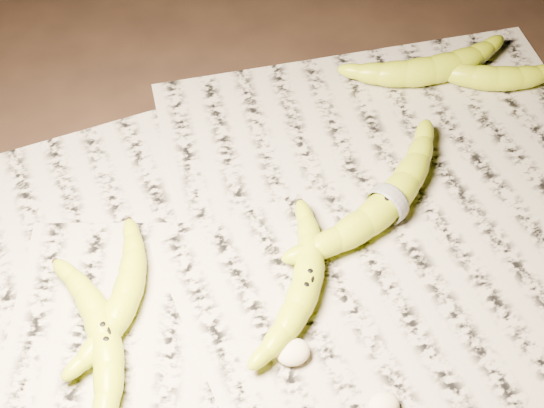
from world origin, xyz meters
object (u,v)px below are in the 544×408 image
object	(u,v)px
banana_taped	(388,202)
banana_upper_a	(431,68)
banana_left_b	(124,298)
banana_left_a	(104,338)
banana_upper_b	(496,76)
banana_center	(306,283)

from	to	relation	value
banana_taped	banana_upper_a	size ratio (longest dim) A/B	1.19
banana_taped	banana_upper_a	bearing A→B (deg)	22.09
banana_left_b	banana_left_a	bearing A→B (deg)	175.29
banana_taped	banana_upper_b	size ratio (longest dim) A/B	1.46
banana_center	banana_upper_a	distance (m)	0.39
banana_upper_a	banana_upper_b	world-z (taller)	banana_upper_a
banana_left_a	banana_taped	bearing A→B (deg)	-78.99
banana_taped	banana_upper_b	bearing A→B (deg)	3.85
banana_upper_a	banana_upper_b	xyz separation A→B (m)	(0.08, -0.04, -0.00)
banana_left_a	banana_center	bearing A→B (deg)	-91.28
banana_left_a	banana_center	world-z (taller)	same
banana_taped	banana_upper_a	xyz separation A→B (m)	(0.16, 0.19, -0.00)
banana_center	banana_upper_b	world-z (taller)	same
banana_left_a	banana_upper_b	size ratio (longest dim) A/B	1.16
banana_upper_a	banana_left_b	bearing A→B (deg)	-151.33
banana_upper_b	banana_left_a	bearing A→B (deg)	-137.92
banana_left_a	banana_taped	size ratio (longest dim) A/B	0.79
banana_left_b	banana_upper_a	bearing A→B (deg)	-33.87
banana_center	banana_taped	world-z (taller)	banana_taped
banana_center	banana_upper_b	size ratio (longest dim) A/B	1.12
banana_left_a	banana_upper_a	distance (m)	0.57
banana_left_a	banana_center	distance (m)	0.22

